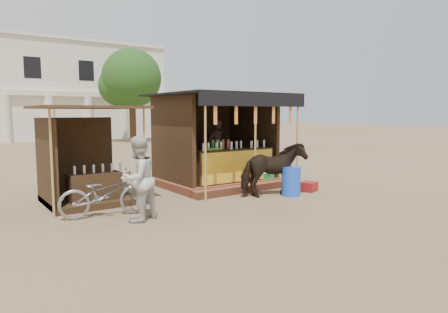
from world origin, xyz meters
The scene contains 10 objects.
ground centered at (0.00, 0.00, 0.00)m, with size 120.00×120.00×0.00m, color #846B4C.
main_stall centered at (1.01, 3.36, 1.03)m, with size 3.60×3.61×2.78m.
secondary_stall centered at (-3.17, 3.24, 0.85)m, with size 2.40×2.40×2.38m.
cow centered at (1.19, 1.04, 0.72)m, with size 0.78×1.71×1.44m, color black.
motorbike centered at (-3.13, 1.60, 0.50)m, with size 0.66×1.89×0.99m, color gray.
bystander centered at (-2.68, 0.86, 0.88)m, with size 0.85×0.66×1.75m, color beige.
blue_barrel centered at (1.67, 0.84, 0.39)m, with size 0.50×0.50×0.79m, color blue.
red_crate centered at (2.52, 0.99, 0.13)m, with size 0.44×0.41×0.27m, color maroon.
cooler centered at (2.03, 2.44, 0.23)m, with size 0.72×0.57×0.46m.
tree centered at (5.81, 22.14, 4.63)m, with size 4.50×4.40×7.00m.
Camera 1 is at (-5.91, -6.72, 2.22)m, focal length 32.00 mm.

